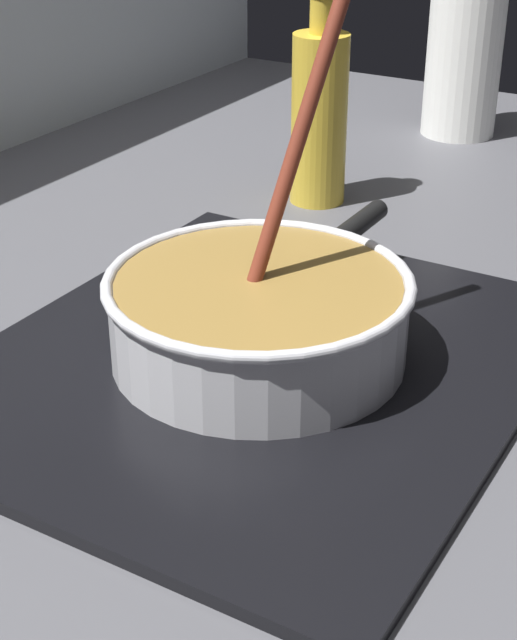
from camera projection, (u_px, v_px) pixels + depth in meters
name	position (u px, v px, depth m)	size (l,w,h in m)	color
ground	(306.00, 499.00, 0.77)	(2.40, 1.60, 0.04)	#4C4C51
hob_plate	(259.00, 362.00, 0.90)	(0.56, 0.48, 0.01)	black
burner_ring	(259.00, 353.00, 0.90)	(0.18, 0.18, 0.01)	#592D0C
spare_burner	(351.00, 276.00, 1.05)	(0.13, 0.13, 0.01)	#262628
cooking_pan	(259.00, 314.00, 0.88)	(0.40, 0.28, 0.33)	silver
paper_towel_roll	(465.00, 49.00, 1.49)	(0.12, 0.12, 0.26)	white
oil_bottle	(319.00, 115.00, 1.24)	(0.07, 0.07, 0.28)	gold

